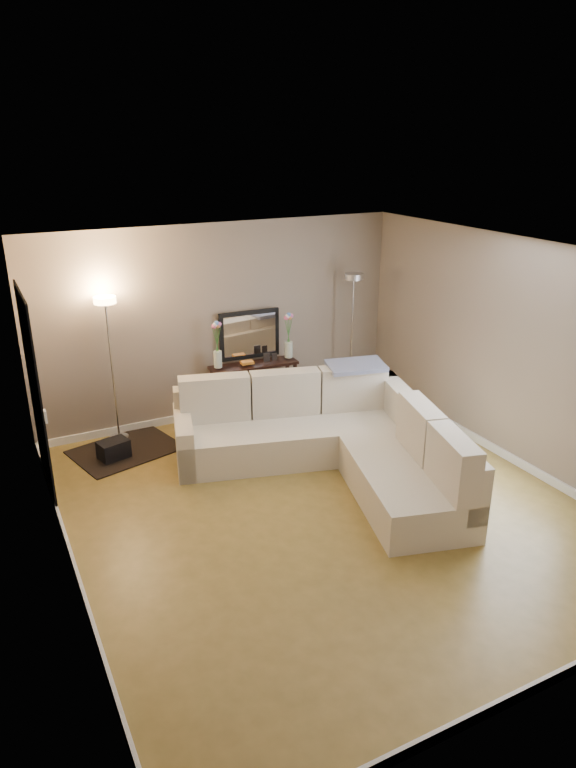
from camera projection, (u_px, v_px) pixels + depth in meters
name	position (u px, v px, depth m)	size (l,w,h in m)	color
floor	(323.00, 508.00, 6.67)	(5.00, 5.50, 0.01)	olive
ceiling	(328.00, 256.00, 5.73)	(5.00, 5.50, 0.01)	white
wall_back	(221.00, 322.00, 8.49)	(5.00, 0.02, 2.60)	gray
wall_front	(552.00, 542.00, 3.91)	(5.00, 0.02, 2.60)	gray
wall_left	(54.00, 444.00, 5.14)	(0.02, 5.50, 2.60)	gray
wall_right	(517.00, 354.00, 7.26)	(0.02, 5.50, 2.60)	gray
baseboard_back	(225.00, 409.00, 8.93)	(5.00, 0.03, 0.10)	white
baseboard_front	(522.00, 694.00, 4.38)	(5.00, 0.03, 0.10)	white
baseboard_left	(76.00, 572.00, 5.60)	(0.03, 5.50, 0.10)	white
baseboard_right	(502.00, 453.00, 7.70)	(0.03, 5.50, 0.10)	white
doorway	(36.00, 395.00, 6.64)	(0.02, 1.20, 2.20)	black
switch_plate	(46.00, 416.00, 5.90)	(0.02, 0.08, 0.12)	white
sectional_sofa	(332.00, 439.00, 7.35)	(2.94, 3.30, 0.98)	beige
throw_blanket	(356.00, 366.00, 7.85)	(0.70, 0.41, 0.05)	slate
console_table	(249.00, 387.00, 8.72)	(1.21, 0.39, 0.74)	black
leaning_mirror	(250.00, 335.00, 8.63)	(0.85, 0.09, 0.66)	black
table_decor	(255.00, 361.00, 8.58)	(0.51, 0.12, 0.12)	orange
flower_vase_left	(217.00, 348.00, 8.34)	(0.14, 0.12, 0.63)	silver
flower_vase_right	(289.00, 338.00, 8.72)	(0.14, 0.12, 0.63)	silver
floor_lamp_lit	(109.00, 341.00, 7.71)	(0.32, 0.32, 1.85)	silver
floor_lamp_unlit	(353.00, 312.00, 8.96)	(0.29, 0.29, 1.85)	silver
charcoal_rug	(126.00, 450.00, 7.87)	(1.21, 0.90, 0.02)	black
black_bag	(114.00, 449.00, 7.63)	(0.34, 0.24, 0.22)	black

